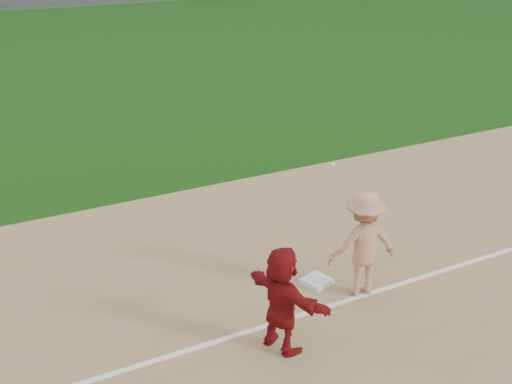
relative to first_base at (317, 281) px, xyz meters
name	(u,v)px	position (x,y,z in m)	size (l,w,h in m)	color
ground	(295,288)	(-0.41, 0.09, -0.07)	(160.00, 160.00, 0.00)	#133F0C
foul_line	(319,309)	(-0.41, -0.71, -0.05)	(60.00, 0.10, 0.01)	white
first_base	(317,281)	(0.00, 0.00, 0.00)	(0.45, 0.45, 0.10)	white
base_runner	(282,300)	(-1.48, -1.30, 0.81)	(1.59, 0.51, 1.72)	maroon
first_base_play	(363,244)	(0.53, -0.58, 0.90)	(1.35, 0.95, 2.44)	#A8A8AA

